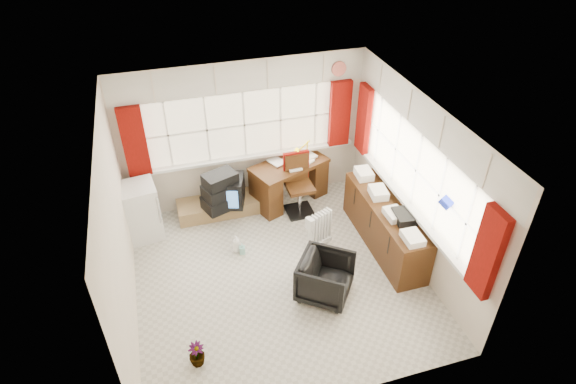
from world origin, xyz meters
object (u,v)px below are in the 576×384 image
at_px(tv_bench, 220,206).
at_px(mini_fridge, 141,211).
at_px(desk_lamp, 307,146).
at_px(crt_tv, 227,191).
at_px(task_chair, 298,181).
at_px(desk, 289,180).
at_px(office_chair, 325,278).
at_px(radiator, 320,231).
at_px(credenza, 385,224).

relative_size(tv_bench, mini_fridge, 1.51).
relative_size(desk_lamp, mini_fridge, 0.43).
distance_m(crt_tv, mini_fridge, 1.39).
bearing_deg(task_chair, tv_bench, 168.49).
bearing_deg(desk, crt_tv, -173.87).
bearing_deg(tv_bench, office_chair, -64.63).
bearing_deg(task_chair, radiator, -86.65).
relative_size(credenza, crt_tv, 3.07).
height_order(task_chair, radiator, task_chair).
relative_size(office_chair, credenza, 0.35).
height_order(desk, tv_bench, desk).
height_order(credenza, tv_bench, credenza).
bearing_deg(mini_fridge, tv_bench, 10.16).
bearing_deg(credenza, mini_fridge, 159.83).
distance_m(desk_lamp, crt_tv, 1.51).
bearing_deg(desk_lamp, task_chair, -130.88).
relative_size(radiator, credenza, 0.29).
bearing_deg(office_chair, credenza, -22.96).
xyz_separation_m(credenza, crt_tv, (-2.15, 1.42, 0.10)).
xyz_separation_m(task_chair, mini_fridge, (-2.54, 0.04, -0.10)).
bearing_deg(task_chair, desk_lamp, 49.12).
distance_m(desk, tv_bench, 1.26).
height_order(tv_bench, crt_tv, crt_tv).
bearing_deg(radiator, task_chair, 93.35).
bearing_deg(radiator, desk, 95.57).
xyz_separation_m(desk, office_chair, (-0.16, -2.25, -0.10)).
xyz_separation_m(tv_bench, crt_tv, (0.13, -0.10, 0.37)).
bearing_deg(desk, mini_fridge, -174.52).
bearing_deg(tv_bench, desk, 0.64).
distance_m(desk_lamp, radiator, 1.48).
bearing_deg(office_chair, tv_bench, 61.87).
xyz_separation_m(office_chair, credenza, (1.22, 0.72, 0.08)).
distance_m(desk_lamp, tv_bench, 1.78).
relative_size(tv_bench, crt_tv, 2.15).
xyz_separation_m(radiator, mini_fridge, (-2.60, 1.00, 0.23)).
relative_size(radiator, crt_tv, 0.90).
xyz_separation_m(tv_bench, mini_fridge, (-1.25, -0.22, 0.34)).
height_order(task_chair, mini_fridge, task_chair).
xyz_separation_m(desk_lamp, task_chair, (-0.25, -0.29, -0.46)).
height_order(task_chair, crt_tv, task_chair).
xyz_separation_m(office_chair, crt_tv, (-0.93, 2.13, 0.17)).
xyz_separation_m(desk, crt_tv, (-1.09, -0.12, 0.08)).
distance_m(desk, crt_tv, 1.10).
bearing_deg(desk_lamp, tv_bench, -179.13).
distance_m(desk, mini_fridge, 2.49).
bearing_deg(credenza, desk, 124.48).
height_order(desk, crt_tv, desk).
relative_size(desk_lamp, tv_bench, 0.29).
xyz_separation_m(desk, tv_bench, (-1.23, -0.01, -0.29)).
bearing_deg(desk, office_chair, -94.17).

